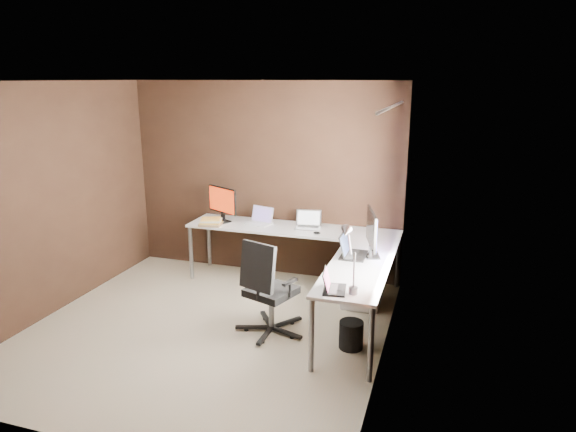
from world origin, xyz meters
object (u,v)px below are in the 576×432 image
(monitor_right, at_px, (372,231))
(laptop_black_big, at_px, (350,251))
(drawer_pedestal, at_px, (363,279))
(office_chair, at_px, (269,306))
(book_stack, at_px, (211,222))
(monitor_left, at_px, (222,202))
(laptop_black_small, at_px, (332,286))
(wastebasket, at_px, (351,335))
(laptop_white, at_px, (260,220))
(desk_lamp, at_px, (348,251))
(laptop_silver, at_px, (308,224))

(monitor_right, xyz_separation_m, laptop_black_big, (-0.20, -0.05, -0.22))
(drawer_pedestal, height_order, office_chair, office_chair)
(drawer_pedestal, distance_m, book_stack, 2.03)
(laptop_black_big, relative_size, office_chair, 0.37)
(book_stack, bearing_deg, monitor_left, 70.80)
(monitor_right, distance_m, laptop_black_small, 1.04)
(laptop_black_small, bearing_deg, office_chair, 52.11)
(monitor_right, bearing_deg, wastebasket, 157.90)
(drawer_pedestal, xyz_separation_m, monitor_left, (-1.90, 0.35, 0.68))
(laptop_white, height_order, office_chair, office_chair)
(laptop_black_big, xyz_separation_m, office_chair, (-0.72, -0.53, -0.49))
(drawer_pedestal, bearing_deg, desk_lamp, -86.82)
(laptop_silver, xyz_separation_m, laptop_black_big, (0.70, -0.87, 0.01))
(laptop_silver, height_order, laptop_black_big, laptop_black_big)
(monitor_left, bearing_deg, desk_lamp, -13.95)
(desk_lamp, height_order, wastebasket, desk_lamp)
(wastebasket, bearing_deg, book_stack, 149.65)
(laptop_black_small, bearing_deg, laptop_silver, 13.24)
(monitor_right, bearing_deg, book_stack, 58.78)
(laptop_white, distance_m, book_stack, 0.62)
(wastebasket, bearing_deg, monitor_left, 144.61)
(laptop_black_big, distance_m, desk_lamp, 0.96)
(monitor_left, height_order, wastebasket, monitor_left)
(laptop_white, distance_m, office_chair, 1.59)
(monitor_left, distance_m, desk_lamp, 2.61)
(laptop_white, bearing_deg, office_chair, -51.03)
(desk_lamp, bearing_deg, monitor_left, 157.18)
(laptop_black_small, bearing_deg, book_stack, 42.68)
(laptop_silver, height_order, wastebasket, laptop_silver)
(desk_lamp, relative_size, office_chair, 0.58)
(monitor_left, xyz_separation_m, laptop_black_small, (1.85, -1.76, -0.21))
(monitor_left, relative_size, book_stack, 1.55)
(monitor_left, relative_size, monitor_right, 0.83)
(laptop_silver, distance_m, office_chair, 1.48)
(laptop_black_small, xyz_separation_m, book_stack, (-1.92, 1.56, -0.00))
(laptop_silver, bearing_deg, monitor_right, -51.21)
(laptop_white, distance_m, desk_lamp, 2.31)
(drawer_pedestal, height_order, laptop_black_small, laptop_black_small)
(office_chair, bearing_deg, laptop_silver, 108.11)
(laptop_silver, height_order, laptop_black_small, laptop_silver)
(monitor_right, distance_m, office_chair, 1.30)
(drawer_pedestal, distance_m, laptop_silver, 0.99)
(laptop_white, relative_size, laptop_black_big, 0.99)
(laptop_white, distance_m, wastebasket, 2.15)
(laptop_silver, relative_size, wastebasket, 1.28)
(wastebasket, bearing_deg, laptop_black_big, 103.46)
(laptop_silver, bearing_deg, laptop_white, 172.00)
(monitor_left, relative_size, laptop_white, 1.30)
(monitor_left, relative_size, office_chair, 0.47)
(desk_lamp, bearing_deg, laptop_silver, 133.61)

